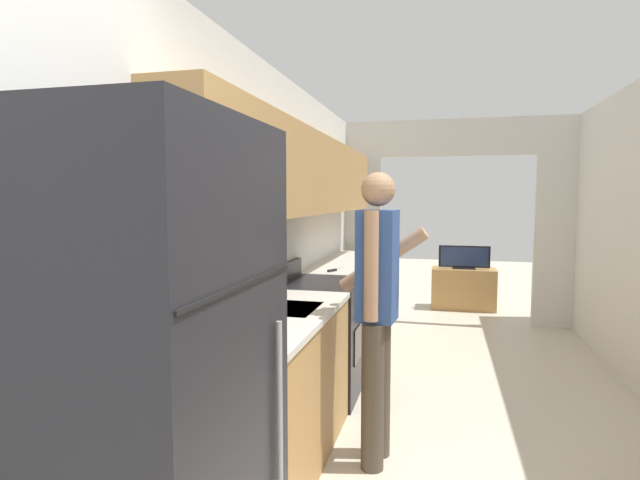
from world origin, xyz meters
name	(u,v)px	position (x,y,z in m)	size (l,w,h in m)	color
wall_left	(272,211)	(-1.32, 2.61, 1.45)	(0.38, 8.00, 2.50)	silver
wall_far_with_doorway	(455,205)	(0.00, 5.63, 1.46)	(3.13, 0.06, 2.50)	silver
counter_left	(326,330)	(-1.07, 3.24, 0.44)	(0.62, 4.28, 0.89)	#B2844C
refrigerator	(150,400)	(-1.04, 0.64, 0.90)	(0.69, 0.84, 1.79)	black
range_oven	(321,336)	(-1.06, 3.02, 0.45)	(0.66, 0.76, 1.03)	black
person	(377,309)	(-0.49, 2.07, 0.91)	(0.54, 0.40, 1.69)	#4C4238
tv_cabinet	(463,288)	(0.15, 6.41, 0.28)	(0.86, 0.42, 0.57)	#B2844C
television	(464,258)	(0.15, 6.36, 0.72)	(0.68, 0.16, 0.32)	black
knife	(333,270)	(-1.09, 3.63, 0.89)	(0.12, 0.30, 0.02)	#B7B7BC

